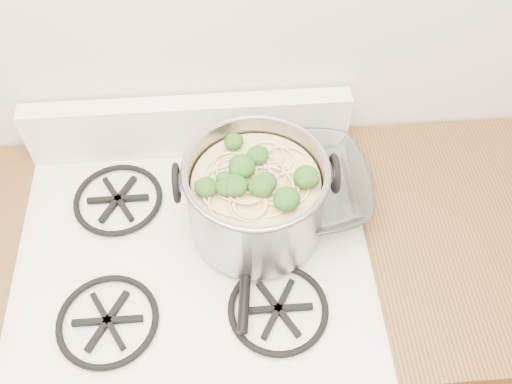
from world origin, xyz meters
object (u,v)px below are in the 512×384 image
at_px(glass_bowl, 302,193).
at_px(stock_pot, 256,198).
at_px(gas_range, 208,339).
at_px(spatula, 249,222).

bearing_deg(glass_bowl, stock_pot, -150.28).
bearing_deg(gas_range, stock_pot, 21.74).
relative_size(gas_range, stock_pot, 2.83).
xyz_separation_m(spatula, glass_bowl, (0.13, 0.07, 0.00)).
bearing_deg(spatula, stock_pot, 21.07).
distance_m(spatula, glass_bowl, 0.14).
distance_m(gas_range, stock_pot, 0.60).
bearing_deg(spatula, gas_range, -150.49).
relative_size(gas_range, spatula, 2.98).
xyz_separation_m(stock_pot, glass_bowl, (0.11, 0.06, -0.08)).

